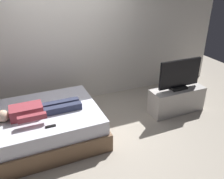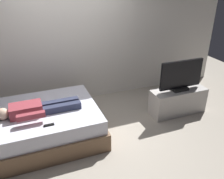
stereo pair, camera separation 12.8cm
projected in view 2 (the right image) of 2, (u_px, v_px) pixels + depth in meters
name	position (u px, v px, depth m)	size (l,w,h in m)	color
ground_plane	(91.00, 135.00, 4.07)	(10.00, 10.00, 0.00)	#ADA393
back_wall	(87.00, 35.00, 4.78)	(6.40, 0.10, 2.80)	silver
bed	(36.00, 126.00, 3.88)	(2.09, 1.48, 0.54)	brown
person	(35.00, 109.00, 3.66)	(1.26, 0.46, 0.18)	#993842
remote	(49.00, 125.00, 3.40)	(0.15, 0.04, 0.02)	black
tv_stand	(178.00, 101.00, 4.66)	(1.10, 0.40, 0.50)	#B7B2AD
tv	(181.00, 76.00, 4.43)	(0.88, 0.20, 0.59)	black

